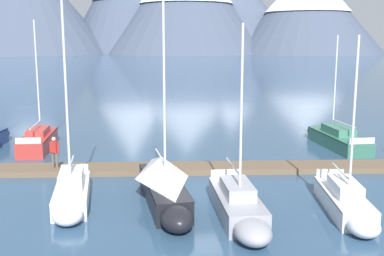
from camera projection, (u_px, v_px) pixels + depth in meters
name	position (u px, v px, depth m)	size (l,w,h in m)	color
ground_plane	(195.00, 195.00, 21.88)	(700.00, 700.00, 0.00)	#2D4C6B
mountain_east_summit	(233.00, 11.00, 253.25)	(81.52, 81.52, 42.53)	#424C60
mountain_rear_spur	(308.00, 6.00, 231.07)	(74.08, 74.08, 42.83)	#424C60
dock	(193.00, 168.00, 25.78)	(29.81, 2.45, 0.30)	brown
sailboat_second_berth	(39.00, 139.00, 31.16)	(2.14, 6.64, 8.27)	#B2332D
sailboat_mid_dock_port	(71.00, 193.00, 20.27)	(2.13, 5.68, 9.29)	white
sailboat_mid_dock_starboard	(164.00, 183.00, 20.55)	(2.76, 7.32, 9.24)	black
sailboat_far_berth	(239.00, 206.00, 18.71)	(2.00, 6.34, 7.63)	#93939E
sailboat_outer_slip	(346.00, 202.00, 19.29)	(1.68, 5.80, 7.21)	silver
sailboat_end_of_dock	(335.00, 137.00, 31.77)	(2.56, 7.39, 7.31)	#336B56
person_on_dock	(54.00, 151.00, 25.05)	(0.55, 0.35, 1.69)	brown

